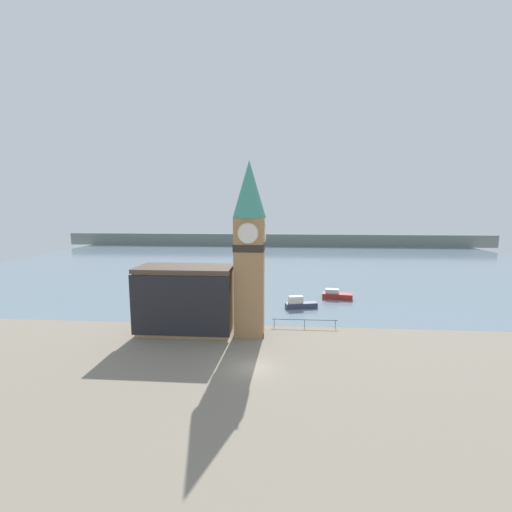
{
  "coord_description": "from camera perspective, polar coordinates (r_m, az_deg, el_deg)",
  "views": [
    {
      "loc": [
        2.79,
        -32.64,
        16.1
      ],
      "look_at": [
        -0.2,
        7.12,
        10.46
      ],
      "focal_mm": 24.0,
      "sensor_mm": 36.0,
      "label": 1
    }
  ],
  "objects": [
    {
      "name": "pier_building",
      "position": [
        45.44,
        -11.66,
        -7.1
      ],
      "size": [
        12.26,
        5.9,
        8.66
      ],
      "color": "tan",
      "rests_on": "ground_plane"
    },
    {
      "name": "water",
      "position": [
        106.52,
        2.75,
        -0.65
      ],
      "size": [
        160.0,
        120.0,
        0.0
      ],
      "color": "slate",
      "rests_on": "ground_plane"
    },
    {
      "name": "ground_plane",
      "position": [
        36.5,
        -0.55,
        -18.11
      ],
      "size": [
        160.0,
        160.0,
        0.0
      ],
      "primitive_type": "plane",
      "color": "gray"
    },
    {
      "name": "clock_tower",
      "position": [
        42.55,
        -1.09,
        1.96
      ],
      "size": [
        4.14,
        4.14,
        21.78
      ],
      "color": "#9E754C",
      "rests_on": "ground_plane"
    },
    {
      "name": "mooring_bollard_near",
      "position": [
        43.65,
        1.13,
        -13.04
      ],
      "size": [
        0.29,
        0.29,
        0.71
      ],
      "color": "black",
      "rests_on": "ground_plane"
    },
    {
      "name": "far_shoreline",
      "position": [
        145.93,
        3.19,
        2.69
      ],
      "size": [
        180.0,
        3.0,
        5.0
      ],
      "color": "slate",
      "rests_on": "water"
    },
    {
      "name": "boat_far",
      "position": [
        62.95,
        13.23,
        -6.36
      ],
      "size": [
        5.43,
        2.71,
        1.73
      ],
      "rotation": [
        0.0,
        0.0,
        -0.16
      ],
      "color": "maroon",
      "rests_on": "water"
    },
    {
      "name": "pier_railing",
      "position": [
        47.61,
        8.1,
        -10.6
      ],
      "size": [
        8.84,
        0.08,
        1.09
      ],
      "color": "#333338",
      "rests_on": "ground_plane"
    },
    {
      "name": "boat_near",
      "position": [
        56.21,
        7.3,
        -7.89
      ],
      "size": [
        5.3,
        2.59,
        1.99
      ],
      "rotation": [
        0.0,
        0.0,
        0.24
      ],
      "color": "#333856",
      "rests_on": "water"
    }
  ]
}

